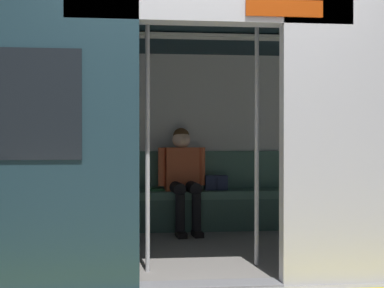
% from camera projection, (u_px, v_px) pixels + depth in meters
% --- Properties ---
extents(ground_plane, '(60.00, 60.00, 0.00)m').
position_uv_depth(ground_plane, '(211.00, 285.00, 3.50)').
color(ground_plane, gray).
extents(train_car, '(6.40, 2.64, 2.21)m').
position_uv_depth(train_car, '(187.00, 97.00, 4.63)').
color(train_car, silver).
rests_on(train_car, ground_plane).
extents(bench_seat, '(2.51, 0.44, 0.46)m').
position_uv_depth(bench_seat, '(186.00, 200.00, 5.61)').
color(bench_seat, '#4C7566').
rests_on(bench_seat, ground_plane).
extents(person_seated, '(0.55, 0.70, 1.19)m').
position_uv_depth(person_seated, '(183.00, 172.00, 5.55)').
color(person_seated, '#CC5933').
rests_on(person_seated, ground_plane).
extents(handbag, '(0.26, 0.15, 0.17)m').
position_uv_depth(handbag, '(216.00, 183.00, 5.69)').
color(handbag, '#262D4C').
rests_on(handbag, bench_seat).
extents(book, '(0.23, 0.26, 0.03)m').
position_uv_depth(book, '(155.00, 189.00, 5.61)').
color(book, '#33723F').
rests_on(book, bench_seat).
extents(grab_pole_door, '(0.04, 0.04, 2.07)m').
position_uv_depth(grab_pole_door, '(148.00, 142.00, 3.82)').
color(grab_pole_door, silver).
rests_on(grab_pole_door, ground_plane).
extents(grab_pole_far, '(0.04, 0.04, 2.07)m').
position_uv_depth(grab_pole_far, '(257.00, 142.00, 4.04)').
color(grab_pole_far, silver).
rests_on(grab_pole_far, ground_plane).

